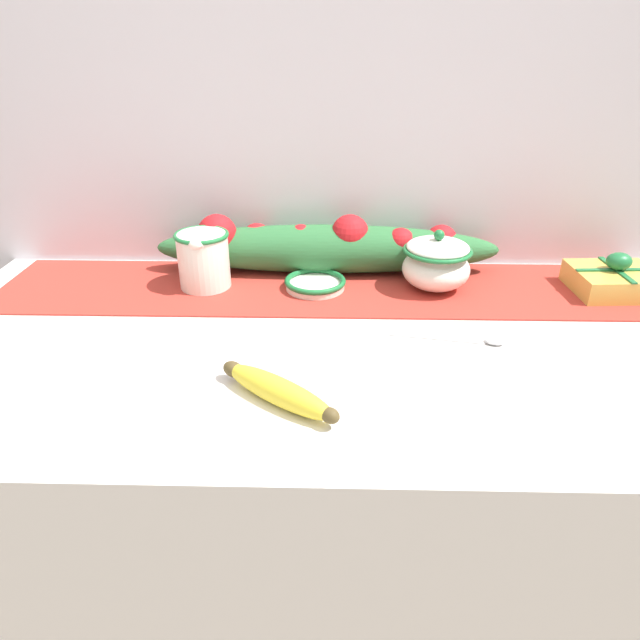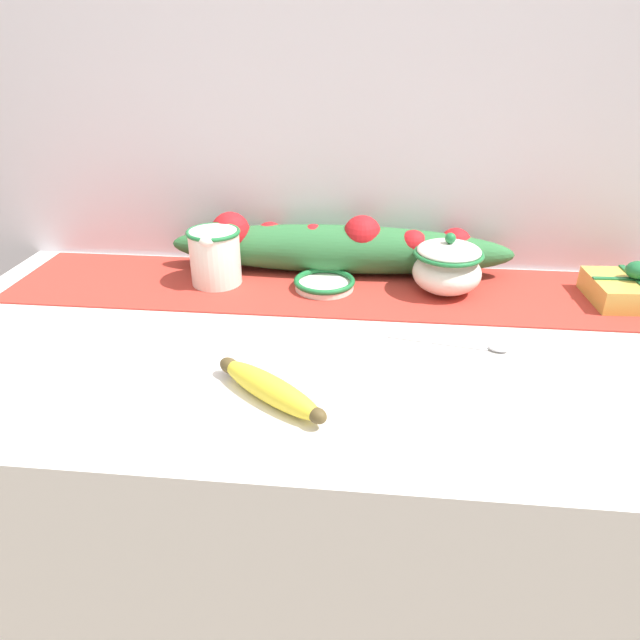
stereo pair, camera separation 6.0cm
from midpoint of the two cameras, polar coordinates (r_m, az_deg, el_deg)
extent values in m
cube|color=silver|center=(1.21, 2.03, -21.28)|extent=(1.36, 0.68, 0.92)
cube|color=silver|center=(1.18, 3.95, 18.79)|extent=(2.16, 0.04, 2.40)
cube|color=#B23328|center=(1.10, 3.15, 3.18)|extent=(1.25, 0.26, 0.00)
cylinder|color=white|center=(1.11, -8.91, 6.22)|extent=(0.10, 0.10, 0.11)
torus|color=#1E7038|center=(1.10, -9.09, 8.66)|extent=(0.10, 0.10, 0.01)
torus|color=white|center=(1.16, -8.23, 7.66)|extent=(0.05, 0.01, 0.05)
ellipsoid|color=white|center=(1.06, -9.67, 7.74)|extent=(0.03, 0.02, 0.02)
ellipsoid|color=white|center=(1.10, 14.11, 4.60)|extent=(0.13, 0.13, 0.08)
torus|color=#1E7038|center=(1.08, 14.33, 6.42)|extent=(0.13, 0.13, 0.01)
ellipsoid|color=white|center=(1.08, 14.37, 6.72)|extent=(0.12, 0.12, 0.03)
sphere|color=#1E7038|center=(1.07, 14.51, 7.91)|extent=(0.02, 0.02, 0.02)
cylinder|color=white|center=(1.09, 2.03, 3.41)|extent=(0.11, 0.11, 0.01)
torus|color=#1E7038|center=(1.09, 2.03, 3.89)|extent=(0.12, 0.12, 0.01)
ellipsoid|color=yellow|center=(0.77, -2.72, -6.95)|extent=(0.17, 0.14, 0.04)
ellipsoid|color=brown|center=(0.82, -6.96, -4.59)|extent=(0.04, 0.04, 0.02)
ellipsoid|color=brown|center=(0.72, 2.20, -9.60)|extent=(0.03, 0.03, 0.02)
cube|color=silver|center=(0.94, 13.43, -2.16)|extent=(0.16, 0.03, 0.00)
ellipsoid|color=silver|center=(0.94, 19.23, -2.68)|extent=(0.04, 0.03, 0.01)
cube|color=gold|center=(1.19, 30.14, 2.56)|extent=(0.16, 0.14, 0.04)
cube|color=#1E6B38|center=(1.19, 30.39, 3.54)|extent=(0.15, 0.02, 0.00)
cube|color=#1E6B38|center=(1.19, 30.39, 3.54)|extent=(0.02, 0.13, 0.00)
ellipsoid|color=#1E6B38|center=(1.18, 30.58, 4.29)|extent=(0.05, 0.04, 0.03)
ellipsoid|color=#2D6B38|center=(1.16, 3.43, 7.07)|extent=(0.69, 0.11, 0.10)
sphere|color=red|center=(1.17, -7.45, 8.74)|extent=(0.08, 0.08, 0.08)
sphere|color=red|center=(1.18, -3.52, 8.23)|extent=(0.06, 0.06, 0.06)
sphere|color=red|center=(1.15, 0.85, 8.00)|extent=(0.06, 0.06, 0.06)
sphere|color=red|center=(1.14, 5.77, 8.49)|extent=(0.08, 0.08, 0.08)
sphere|color=red|center=(1.14, 10.79, 7.38)|extent=(0.06, 0.06, 0.06)
sphere|color=red|center=(1.18, 14.82, 7.34)|extent=(0.06, 0.06, 0.06)
camera|label=1|loc=(0.03, -88.01, 1.02)|focal=32.00mm
camera|label=2|loc=(0.03, 91.99, -1.02)|focal=32.00mm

